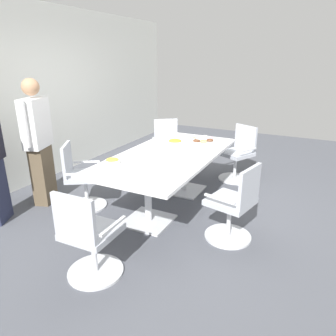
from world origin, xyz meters
name	(u,v)px	position (x,y,z in m)	size (l,w,h in m)	color
ground_plane	(168,204)	(0.00, 0.00, -0.01)	(10.00, 10.00, 0.01)	#4C4F56
back_wall	(35,95)	(0.00, 2.40, 1.40)	(8.00, 0.10, 2.80)	silver
conference_table	(168,163)	(0.00, 0.00, 0.63)	(2.40, 1.20, 0.75)	white
office_chair_0	(89,239)	(-1.70, -0.04, 0.41)	(0.55, 0.55, 0.91)	silver
office_chair_1	(234,207)	(-0.46, -1.06, 0.41)	(0.65, 0.65, 0.91)	silver
office_chair_2	(238,156)	(1.42, -0.61, 0.41)	(0.73, 0.73, 0.91)	silver
office_chair_3	(168,148)	(1.34, 0.69, 0.41)	(0.76, 0.76, 0.91)	silver
office_chair_4	(81,180)	(-0.60, 1.03, 0.41)	(0.74, 0.74, 0.91)	silver
person_standing_1	(38,141)	(-0.72, 1.61, 0.91)	(0.60, 0.36, 1.74)	brown
snack_bowl_chips_yellow	(112,161)	(-0.68, 0.41, 0.79)	(0.18, 0.18, 0.08)	white
snack_bowl_chips_orange	(175,142)	(0.42, 0.10, 0.80)	(0.22, 0.22, 0.10)	white
donut_platter	(201,139)	(0.87, -0.14, 0.77)	(0.40, 0.40, 0.04)	white
napkin_pile	(173,159)	(-0.26, -0.21, 0.79)	(0.16, 0.16, 0.09)	white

